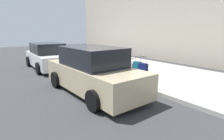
{
  "coord_description": "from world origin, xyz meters",
  "views": [
    {
      "loc": [
        -8.88,
        4.86,
        2.26
      ],
      "look_at": [
        -2.42,
        0.13,
        0.49
      ],
      "focal_mm": 28.77,
      "sensor_mm": 36.0,
      "label": 1
    }
  ],
  "objects_px": {
    "suitcase_navy_0": "(143,71)",
    "bollard_post": "(96,61)",
    "suitcase_teal_1": "(137,69)",
    "suitcase_maroon_4": "(119,66)",
    "parked_car_white_1": "(48,57)",
    "suitcase_silver_2": "(132,69)",
    "fire_hydrant": "(105,61)",
    "suitcase_black_3": "(124,66)",
    "parked_car_beige_0": "(93,72)",
    "suitcase_red_5": "(114,64)"
  },
  "relations": [
    {
      "from": "parked_car_white_1",
      "to": "suitcase_maroon_4",
      "type": "bearing_deg",
      "value": -148.31
    },
    {
      "from": "suitcase_teal_1",
      "to": "fire_hydrant",
      "type": "xyz_separation_m",
      "value": [
        2.55,
        0.06,
        0.06
      ]
    },
    {
      "from": "suitcase_black_3",
      "to": "suitcase_red_5",
      "type": "height_order",
      "value": "suitcase_red_5"
    },
    {
      "from": "suitcase_navy_0",
      "to": "bollard_post",
      "type": "relative_size",
      "value": 1.53
    },
    {
      "from": "suitcase_navy_0",
      "to": "parked_car_beige_0",
      "type": "xyz_separation_m",
      "value": [
        0.21,
        2.4,
        0.28
      ]
    },
    {
      "from": "suitcase_maroon_4",
      "to": "suitcase_teal_1",
      "type": "bearing_deg",
      "value": -175.16
    },
    {
      "from": "suitcase_red_5",
      "to": "parked_car_white_1",
      "type": "height_order",
      "value": "parked_car_white_1"
    },
    {
      "from": "suitcase_teal_1",
      "to": "suitcase_red_5",
      "type": "distance_m",
      "value": 1.73
    },
    {
      "from": "bollard_post",
      "to": "parked_car_beige_0",
      "type": "relative_size",
      "value": 0.15
    },
    {
      "from": "suitcase_maroon_4",
      "to": "parked_car_white_1",
      "type": "xyz_separation_m",
      "value": [
        3.9,
        2.41,
        0.25
      ]
    },
    {
      "from": "suitcase_teal_1",
      "to": "bollard_post",
      "type": "bearing_deg",
      "value": 3.63
    },
    {
      "from": "parked_car_beige_0",
      "to": "suitcase_red_5",
      "type": "bearing_deg",
      "value": -51.31
    },
    {
      "from": "suitcase_red_5",
      "to": "fire_hydrant",
      "type": "distance_m",
      "value": 0.83
    },
    {
      "from": "suitcase_black_3",
      "to": "suitcase_red_5",
      "type": "bearing_deg",
      "value": -4.32
    },
    {
      "from": "parked_car_beige_0",
      "to": "suitcase_maroon_4",
      "type": "bearing_deg",
      "value": -57.99
    },
    {
      "from": "suitcase_navy_0",
      "to": "suitcase_black_3",
      "type": "bearing_deg",
      "value": 0.08
    },
    {
      "from": "suitcase_black_3",
      "to": "suitcase_navy_0",
      "type": "bearing_deg",
      "value": -179.92
    },
    {
      "from": "suitcase_silver_2",
      "to": "fire_hydrant",
      "type": "height_order",
      "value": "suitcase_silver_2"
    },
    {
      "from": "suitcase_red_5",
      "to": "parked_car_beige_0",
      "type": "xyz_separation_m",
      "value": [
        -1.97,
        2.46,
        0.26
      ]
    },
    {
      "from": "suitcase_silver_2",
      "to": "suitcase_maroon_4",
      "type": "bearing_deg",
      "value": 8.3
    },
    {
      "from": "suitcase_black_3",
      "to": "parked_car_beige_0",
      "type": "height_order",
      "value": "parked_car_beige_0"
    },
    {
      "from": "suitcase_maroon_4",
      "to": "parked_car_beige_0",
      "type": "distance_m",
      "value": 2.86
    },
    {
      "from": "suitcase_teal_1",
      "to": "suitcase_maroon_4",
      "type": "height_order",
      "value": "suitcase_teal_1"
    },
    {
      "from": "suitcase_navy_0",
      "to": "parked_car_white_1",
      "type": "xyz_separation_m",
      "value": [
        5.62,
        2.4,
        0.21
      ]
    },
    {
      "from": "suitcase_maroon_4",
      "to": "fire_hydrant",
      "type": "bearing_deg",
      "value": -2.04
    },
    {
      "from": "parked_car_white_1",
      "to": "suitcase_navy_0",
      "type": "bearing_deg",
      "value": -156.89
    },
    {
      "from": "suitcase_navy_0",
      "to": "fire_hydrant",
      "type": "xyz_separation_m",
      "value": [
        3.01,
        -0.06,
        0.06
      ]
    },
    {
      "from": "suitcase_teal_1",
      "to": "fire_hydrant",
      "type": "relative_size",
      "value": 1.19
    },
    {
      "from": "fire_hydrant",
      "to": "bollard_post",
      "type": "bearing_deg",
      "value": 10.97
    },
    {
      "from": "suitcase_teal_1",
      "to": "suitcase_red_5",
      "type": "bearing_deg",
      "value": 1.75
    },
    {
      "from": "suitcase_navy_0",
      "to": "parked_car_white_1",
      "type": "relative_size",
      "value": 0.24
    },
    {
      "from": "suitcase_black_3",
      "to": "fire_hydrant",
      "type": "height_order",
      "value": "suitcase_black_3"
    },
    {
      "from": "suitcase_black_3",
      "to": "bollard_post",
      "type": "height_order",
      "value": "suitcase_black_3"
    },
    {
      "from": "suitcase_silver_2",
      "to": "suitcase_teal_1",
      "type": "bearing_deg",
      "value": 177.59
    },
    {
      "from": "suitcase_teal_1",
      "to": "suitcase_black_3",
      "type": "xyz_separation_m",
      "value": [
        0.82,
        0.12,
        0.02
      ]
    },
    {
      "from": "suitcase_silver_2",
      "to": "suitcase_black_3",
      "type": "bearing_deg",
      "value": 18.42
    },
    {
      "from": "bollard_post",
      "to": "suitcase_silver_2",
      "type": "bearing_deg",
      "value": -175.53
    },
    {
      "from": "suitcase_navy_0",
      "to": "suitcase_teal_1",
      "type": "xyz_separation_m",
      "value": [
        0.46,
        -0.12,
        -0.0
      ]
    },
    {
      "from": "suitcase_maroon_4",
      "to": "parked_car_white_1",
      "type": "height_order",
      "value": "parked_car_white_1"
    },
    {
      "from": "suitcase_silver_2",
      "to": "parked_car_white_1",
      "type": "xyz_separation_m",
      "value": [
        4.75,
        2.53,
        0.28
      ]
    },
    {
      "from": "suitcase_silver_2",
      "to": "suitcase_red_5",
      "type": "height_order",
      "value": "suitcase_red_5"
    },
    {
      "from": "suitcase_navy_0",
      "to": "suitcase_maroon_4",
      "type": "height_order",
      "value": "suitcase_navy_0"
    },
    {
      "from": "suitcase_navy_0",
      "to": "bollard_post",
      "type": "xyz_separation_m",
      "value": [
        3.78,
        0.09,
        -0.03
      ]
    },
    {
      "from": "suitcase_teal_1",
      "to": "parked_car_beige_0",
      "type": "bearing_deg",
      "value": 95.62
    },
    {
      "from": "parked_car_beige_0",
      "to": "suitcase_black_3",
      "type": "bearing_deg",
      "value": -65.89
    },
    {
      "from": "suitcase_red_5",
      "to": "parked_car_beige_0",
      "type": "bearing_deg",
      "value": 128.69
    },
    {
      "from": "suitcase_maroon_4",
      "to": "suitcase_red_5",
      "type": "height_order",
      "value": "suitcase_red_5"
    },
    {
      "from": "bollard_post",
      "to": "parked_car_white_1",
      "type": "height_order",
      "value": "parked_car_white_1"
    },
    {
      "from": "bollard_post",
      "to": "suitcase_navy_0",
      "type": "bearing_deg",
      "value": -178.61
    },
    {
      "from": "suitcase_maroon_4",
      "to": "fire_hydrant",
      "type": "height_order",
      "value": "suitcase_maroon_4"
    }
  ]
}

